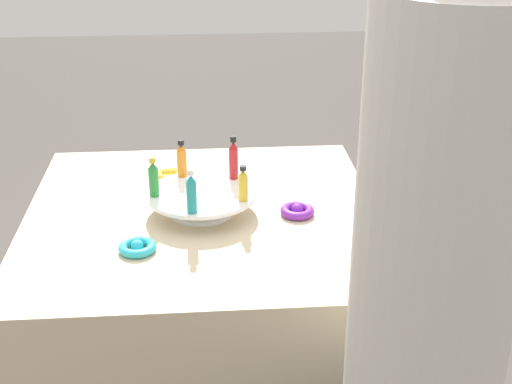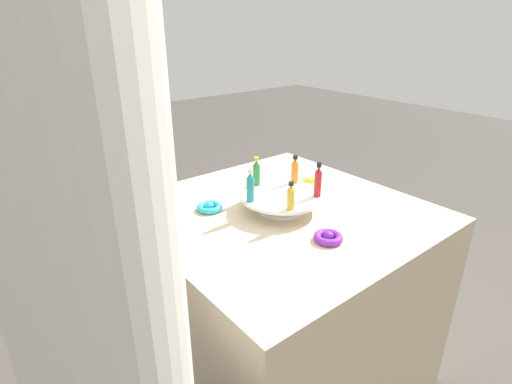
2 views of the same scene
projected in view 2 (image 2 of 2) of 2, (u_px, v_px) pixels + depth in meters
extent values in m
plane|color=#4C4742|center=(277.00, 366.00, 1.80)|extent=(12.00, 12.00, 0.00)
cube|color=beige|center=(279.00, 295.00, 1.64)|extent=(0.98, 0.98, 0.78)
cylinder|color=white|center=(281.00, 208.00, 1.48)|extent=(0.18, 0.18, 0.01)
cylinder|color=white|center=(281.00, 202.00, 1.47)|extent=(0.09, 0.09, 0.04)
cylinder|color=white|center=(282.00, 196.00, 1.46)|extent=(0.31, 0.31, 0.01)
cylinder|color=#288438|center=(257.00, 175.00, 1.53)|extent=(0.03, 0.03, 0.08)
cone|color=#288438|center=(257.00, 163.00, 1.51)|extent=(0.03, 0.03, 0.02)
cylinder|color=gold|center=(257.00, 159.00, 1.50)|extent=(0.02, 0.02, 0.01)
cylinder|color=teal|center=(250.00, 190.00, 1.39)|extent=(0.03, 0.03, 0.09)
cone|color=teal|center=(250.00, 176.00, 1.37)|extent=(0.03, 0.03, 0.02)
cylinder|color=silver|center=(250.00, 171.00, 1.36)|extent=(0.02, 0.02, 0.02)
cylinder|color=gold|center=(291.00, 200.00, 1.33)|extent=(0.03, 0.03, 0.07)
cone|color=gold|center=(291.00, 188.00, 1.31)|extent=(0.03, 0.03, 0.02)
cylinder|color=black|center=(291.00, 184.00, 1.31)|extent=(0.02, 0.02, 0.01)
cylinder|color=#B21E23|center=(318.00, 184.00, 1.42)|extent=(0.03, 0.03, 0.09)
cone|color=#B21E23|center=(319.00, 170.00, 1.40)|extent=(0.02, 0.02, 0.02)
cylinder|color=black|center=(319.00, 165.00, 1.39)|extent=(0.02, 0.02, 0.02)
cylinder|color=orange|center=(295.00, 173.00, 1.55)|extent=(0.03, 0.03, 0.08)
cone|color=orange|center=(295.00, 161.00, 1.53)|extent=(0.03, 0.03, 0.02)
cylinder|color=black|center=(295.00, 157.00, 1.52)|extent=(0.02, 0.02, 0.01)
torus|color=gold|center=(309.00, 183.00, 1.69)|extent=(0.09, 0.09, 0.02)
sphere|color=gold|center=(309.00, 182.00, 1.69)|extent=(0.03, 0.03, 0.03)
torus|color=#2DB7CC|center=(210.00, 207.00, 1.48)|extent=(0.10, 0.10, 0.02)
sphere|color=#2DB7CC|center=(210.00, 206.00, 1.47)|extent=(0.03, 0.03, 0.03)
torus|color=purple|center=(328.00, 237.00, 1.27)|extent=(0.09, 0.09, 0.02)
sphere|color=purple|center=(328.00, 236.00, 1.27)|extent=(0.03, 0.03, 0.03)
cylinder|color=beige|center=(91.00, 247.00, 0.63)|extent=(0.28, 0.28, 0.80)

